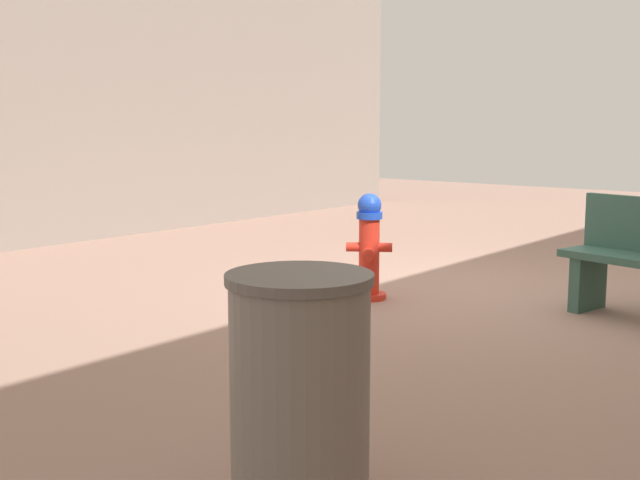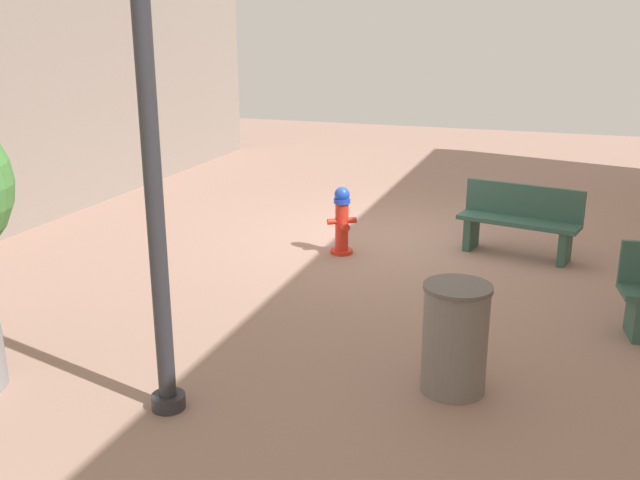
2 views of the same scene
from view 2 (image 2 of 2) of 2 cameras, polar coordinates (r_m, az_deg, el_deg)
ground_plane at (r=10.41m, az=5.80°, el=-0.01°), size 23.40×23.40×0.00m
fire_hydrant at (r=9.65m, az=1.77°, el=1.58°), size 0.38×0.37×0.93m
bench_near at (r=9.96m, az=15.67°, el=1.58°), size 1.65×0.77×0.95m
street_lamp at (r=5.35m, az=-13.89°, el=14.20°), size 0.36×0.36×4.62m
trash_bin at (r=6.18m, az=10.75°, el=-7.72°), size 0.58×0.58×0.96m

